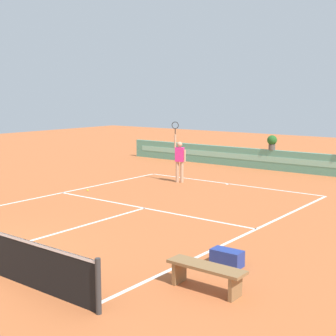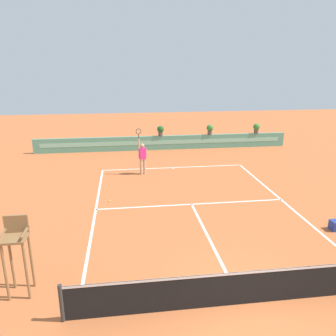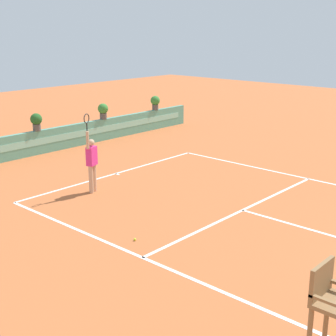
{
  "view_description": "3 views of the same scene",
  "coord_description": "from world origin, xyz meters",
  "px_view_note": "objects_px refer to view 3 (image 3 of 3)",
  "views": [
    {
      "loc": [
        10.15,
        -5.5,
        3.76
      ],
      "look_at": [
        -0.74,
        8.65,
        1.0
      ],
      "focal_mm": 51.8,
      "sensor_mm": 36.0,
      "label": 1
    },
    {
      "loc": [
        -2.81,
        -6.75,
        5.81
      ],
      "look_at": [
        -0.74,
        8.65,
        1.0
      ],
      "focal_mm": 35.64,
      "sensor_mm": 36.0,
      "label": 2
    },
    {
      "loc": [
        -11.36,
        -0.93,
        5.13
      ],
      "look_at": [
        -0.74,
        8.65,
        1.0
      ],
      "focal_mm": 52.47,
      "sensor_mm": 36.0,
      "label": 3
    }
  ],
  "objects_px": {
    "tennis_ball_near_baseline": "(135,239)",
    "potted_plant_centre": "(36,121)",
    "potted_plant_right": "(103,110)",
    "potted_plant_far_right": "(155,102)",
    "umpire_chair": "(333,322)",
    "tennis_player": "(92,161)"
  },
  "relations": [
    {
      "from": "tennis_ball_near_baseline",
      "to": "potted_plant_centre",
      "type": "distance_m",
      "value": 9.86
    },
    {
      "from": "tennis_player",
      "to": "potted_plant_right",
      "type": "relative_size",
      "value": 3.57
    },
    {
      "from": "tennis_player",
      "to": "tennis_ball_near_baseline",
      "type": "height_order",
      "value": "tennis_player"
    },
    {
      "from": "umpire_chair",
      "to": "potted_plant_far_right",
      "type": "relative_size",
      "value": 2.96
    },
    {
      "from": "tennis_player",
      "to": "potted_plant_far_right",
      "type": "height_order",
      "value": "tennis_player"
    },
    {
      "from": "potted_plant_centre",
      "to": "potted_plant_right",
      "type": "xyz_separation_m",
      "value": [
        3.59,
        0.0,
        0.0
      ]
    },
    {
      "from": "potted_plant_far_right",
      "to": "potted_plant_right",
      "type": "height_order",
      "value": "same"
    },
    {
      "from": "tennis_player",
      "to": "tennis_ball_near_baseline",
      "type": "relative_size",
      "value": 38.01
    },
    {
      "from": "potted_plant_far_right",
      "to": "potted_plant_centre",
      "type": "distance_m",
      "value": 7.09
    },
    {
      "from": "potted_plant_centre",
      "to": "potted_plant_right",
      "type": "height_order",
      "value": "same"
    },
    {
      "from": "tennis_ball_near_baseline",
      "to": "potted_plant_centre",
      "type": "xyz_separation_m",
      "value": [
        3.33,
        9.18,
        1.38
      ]
    },
    {
      "from": "umpire_chair",
      "to": "potted_plant_right",
      "type": "bearing_deg",
      "value": 59.24
    },
    {
      "from": "umpire_chair",
      "to": "potted_plant_right",
      "type": "height_order",
      "value": "umpire_chair"
    },
    {
      "from": "potted_plant_right",
      "to": "umpire_chair",
      "type": "bearing_deg",
      "value": -120.76
    },
    {
      "from": "potted_plant_far_right",
      "to": "tennis_player",
      "type": "bearing_deg",
      "value": -147.78
    },
    {
      "from": "umpire_chair",
      "to": "tennis_ball_near_baseline",
      "type": "distance_m",
      "value": 6.44
    },
    {
      "from": "potted_plant_far_right",
      "to": "tennis_ball_near_baseline",
      "type": "bearing_deg",
      "value": -138.63
    },
    {
      "from": "potted_plant_far_right",
      "to": "potted_plant_centre",
      "type": "bearing_deg",
      "value": 180.0
    },
    {
      "from": "tennis_ball_near_baseline",
      "to": "potted_plant_right",
      "type": "distance_m",
      "value": 11.58
    },
    {
      "from": "tennis_ball_near_baseline",
      "to": "potted_plant_far_right",
      "type": "bearing_deg",
      "value": 41.37
    },
    {
      "from": "potted_plant_centre",
      "to": "potted_plant_right",
      "type": "relative_size",
      "value": 1.0
    },
    {
      "from": "potted_plant_far_right",
      "to": "potted_plant_centre",
      "type": "xyz_separation_m",
      "value": [
        -7.09,
        0.0,
        0.0
      ]
    }
  ]
}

